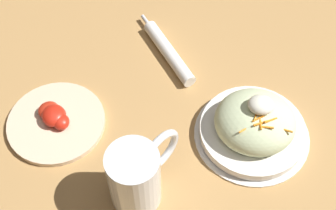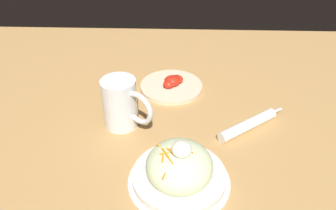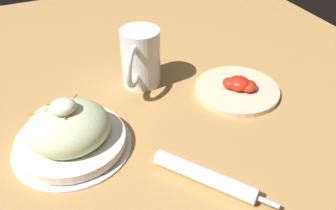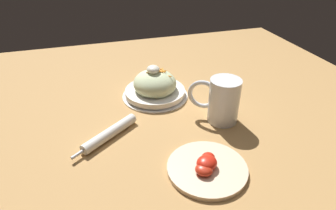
# 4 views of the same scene
# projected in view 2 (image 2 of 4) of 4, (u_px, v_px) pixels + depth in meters

# --- Properties ---
(ground_plane) EXTENTS (1.43, 1.43, 0.00)m
(ground_plane) POSITION_uv_depth(u_px,v_px,m) (152.00, 142.00, 0.84)
(ground_plane) COLOR #B2844C
(salad_plate) EXTENTS (0.22, 0.22, 0.11)m
(salad_plate) POSITION_uv_depth(u_px,v_px,m) (179.00, 170.00, 0.71)
(salad_plate) COLOR white
(salad_plate) RESTS_ON ground_plane
(beer_mug) EXTENTS (0.11, 0.14, 0.13)m
(beer_mug) POSITION_uv_depth(u_px,v_px,m) (121.00, 105.00, 0.86)
(beer_mug) COLOR white
(beer_mug) RESTS_ON ground_plane
(napkin_roll) EXTENTS (0.14, 0.19, 0.03)m
(napkin_roll) POSITION_uv_depth(u_px,v_px,m) (248.00, 125.00, 0.87)
(napkin_roll) COLOR white
(napkin_roll) RESTS_ON ground_plane
(tomato_plate) EXTENTS (0.19, 0.19, 0.04)m
(tomato_plate) POSITION_uv_depth(u_px,v_px,m) (172.00, 85.00, 1.04)
(tomato_plate) COLOR beige
(tomato_plate) RESTS_ON ground_plane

